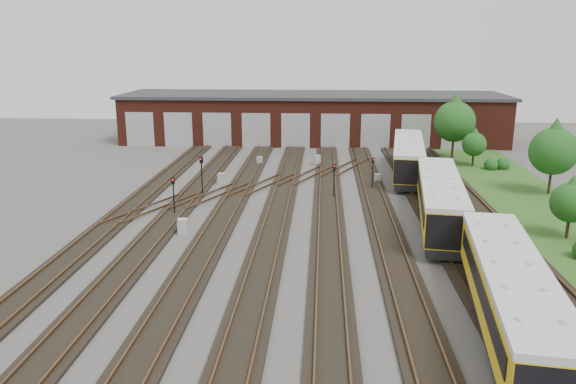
{
  "coord_description": "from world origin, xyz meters",
  "views": [
    {
      "loc": [
        1.48,
        -36.29,
        12.99
      ],
      "look_at": [
        -1.11,
        4.79,
        2.0
      ],
      "focal_mm": 35.0,
      "sensor_mm": 36.0,
      "label": 1
    }
  ],
  "objects": [
    {
      "name": "metro_train",
      "position": [
        10.0,
        3.37,
        1.98
      ],
      "size": [
        4.83,
        47.8,
        3.22
      ],
      "rotation": [
        0.0,
        0.0,
        -0.13
      ],
      "color": "black",
      "rests_on": "ground"
    },
    {
      "name": "ground",
      "position": [
        0.0,
        0.0,
        0.0
      ],
      "size": [
        120.0,
        120.0,
        0.0
      ],
      "primitive_type": "plane",
      "color": "#44423F",
      "rests_on": "ground"
    },
    {
      "name": "tree_0",
      "position": [
        16.3,
        28.03,
        4.9
      ],
      "size": [
        4.6,
        4.6,
        7.63
      ],
      "color": "black",
      "rests_on": "ground"
    },
    {
      "name": "relay_cabinet_0",
      "position": [
        -8.18,
        0.34,
        0.56
      ],
      "size": [
        0.71,
        0.61,
        1.13
      ],
      "primitive_type": "cube",
      "rotation": [
        0.0,
        0.0,
        0.07
      ],
      "color": "#A2A4A7",
      "rests_on": "ground"
    },
    {
      "name": "tree_3",
      "position": [
        18.23,
        1.11,
        2.89
      ],
      "size": [
        2.72,
        2.72,
        4.5
      ],
      "color": "black",
      "rests_on": "ground"
    },
    {
      "name": "grass_verge",
      "position": [
        19.0,
        10.0,
        0.03
      ],
      "size": [
        8.0,
        55.0,
        0.05
      ],
      "primitive_type": "cube",
      "color": "#29521B",
      "rests_on": "ground"
    },
    {
      "name": "relay_cabinet_1",
      "position": [
        -5.44,
        23.79,
        0.43
      ],
      "size": [
        0.63,
        0.58,
        0.87
      ],
      "primitive_type": "cube",
      "rotation": [
        0.0,
        0.0,
        -0.33
      ],
      "color": "#A2A4A7",
      "rests_on": "ground"
    },
    {
      "name": "bush_1",
      "position": [
        19.2,
        22.71,
        0.72
      ],
      "size": [
        1.44,
        1.44,
        1.44
      ],
      "primitive_type": "sphere",
      "color": "#144614",
      "rests_on": "ground"
    },
    {
      "name": "bush_2",
      "position": [
        20.53,
        23.04,
        0.74
      ],
      "size": [
        1.47,
        1.47,
        1.47
      ],
      "primitive_type": "sphere",
      "color": "#144614",
      "rests_on": "ground"
    },
    {
      "name": "signal_mast_0",
      "position": [
        -9.95,
        4.8,
        1.94
      ],
      "size": [
        0.28,
        0.26,
        3.0
      ],
      "rotation": [
        0.0,
        0.0,
        0.12
      ],
      "color": "black",
      "rests_on": "ground"
    },
    {
      "name": "maintenance_shed",
      "position": [
        -0.01,
        39.97,
        3.2
      ],
      "size": [
        51.0,
        12.5,
        6.35
      ],
      "color": "#501C14",
      "rests_on": "ground"
    },
    {
      "name": "relay_cabinet_2",
      "position": [
        -8.05,
        14.76,
        0.53
      ],
      "size": [
        0.77,
        0.71,
        1.05
      ],
      "primitive_type": "cube",
      "rotation": [
        0.0,
        0.0,
        -0.35
      ],
      "color": "#A2A4A7",
      "rests_on": "ground"
    },
    {
      "name": "relay_cabinet_3",
      "position": [
        0.86,
        23.96,
        0.54
      ],
      "size": [
        0.79,
        0.72,
        1.08
      ],
      "primitive_type": "cube",
      "rotation": [
        0.0,
        0.0,
        0.32
      ],
      "color": "#A2A4A7",
      "rests_on": "ground"
    },
    {
      "name": "signal_mast_3",
      "position": [
        6.05,
        13.92,
        1.84
      ],
      "size": [
        0.27,
        0.25,
        2.87
      ],
      "rotation": [
        0.0,
        0.0,
        0.37
      ],
      "color": "black",
      "rests_on": "ground"
    },
    {
      "name": "tree_2",
      "position": [
        21.45,
        12.89,
        4.37
      ],
      "size": [
        4.1,
        4.1,
        6.8
      ],
      "color": "black",
      "rests_on": "ground"
    },
    {
      "name": "relay_cabinet_4",
      "position": [
        6.76,
        16.22,
        0.44
      ],
      "size": [
        0.59,
        0.52,
        0.88
      ],
      "primitive_type": "cube",
      "rotation": [
        0.0,
        0.0,
        0.18
      ],
      "color": "#A2A4A7",
      "rests_on": "ground"
    },
    {
      "name": "track_network",
      "position": [
        -0.17,
        0.59,
        0.11
      ],
      "size": [
        30.4,
        70.0,
        0.33
      ],
      "color": "black",
      "rests_on": "ground"
    },
    {
      "name": "tree_1",
      "position": [
        17.71,
        24.33,
        2.72
      ],
      "size": [
        2.56,
        2.56,
        4.24
      ],
      "color": "black",
      "rests_on": "ground"
    },
    {
      "name": "signal_mast_1",
      "position": [
        -9.01,
        10.7,
        2.22
      ],
      "size": [
        0.33,
        0.31,
        3.45
      ],
      "rotation": [
        0.0,
        0.0,
        -0.35
      ],
      "color": "black",
      "rests_on": "ground"
    },
    {
      "name": "signal_mast_2",
      "position": [
        2.49,
        10.38,
        1.94
      ],
      "size": [
        0.26,
        0.25,
        3.01
      ],
      "rotation": [
        0.0,
        0.0,
        -0.05
      ],
      "color": "black",
      "rests_on": "ground"
    }
  ]
}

